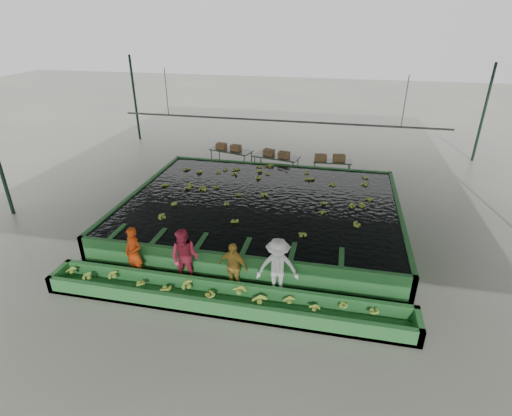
% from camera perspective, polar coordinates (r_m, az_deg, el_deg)
% --- Properties ---
extents(ground, '(80.00, 80.00, 0.00)m').
position_cam_1_polar(ground, '(13.95, -0.44, -4.58)').
color(ground, gray).
rests_on(ground, ground).
extents(shed_roof, '(20.00, 22.00, 0.04)m').
position_cam_1_polar(shed_roof, '(12.20, -0.52, 16.10)').
color(shed_roof, gray).
rests_on(shed_roof, shed_posts).
extents(shed_posts, '(20.00, 22.00, 5.00)m').
position_cam_1_polar(shed_posts, '(12.87, -0.47, 5.06)').
color(shed_posts, black).
rests_on(shed_posts, ground).
extents(flotation_tank, '(10.00, 8.00, 0.90)m').
position_cam_1_polar(flotation_tank, '(15.03, 0.81, -0.26)').
color(flotation_tank, '#2D7534').
rests_on(flotation_tank, ground).
extents(tank_water, '(9.70, 7.70, 0.00)m').
position_cam_1_polar(tank_water, '(14.86, 0.82, 1.13)').
color(tank_water, black).
rests_on(tank_water, flotation_tank).
extents(sorting_trough, '(10.00, 1.00, 0.50)m').
position_cam_1_polar(sorting_trough, '(10.94, -4.66, -12.82)').
color(sorting_trough, '#2D7534').
rests_on(sorting_trough, ground).
extents(cableway_rail, '(0.08, 0.08, 14.00)m').
position_cam_1_polar(cableway_rail, '(17.42, 3.21, 12.34)').
color(cableway_rail, '#59605B').
rests_on(cableway_rail, shed_roof).
extents(rail_hanger_left, '(0.04, 0.04, 2.00)m').
position_cam_1_polar(rail_hanger_left, '(18.65, -12.67, 15.82)').
color(rail_hanger_left, '#59605B').
rests_on(rail_hanger_left, shed_roof).
extents(rail_hanger_right, '(0.04, 0.04, 2.00)m').
position_cam_1_polar(rail_hanger_right, '(17.17, 20.52, 14.02)').
color(rail_hanger_right, '#59605B').
rests_on(rail_hanger_right, shed_roof).
extents(worker_a, '(0.68, 0.54, 1.61)m').
position_cam_1_polar(worker_a, '(12.26, -17.05, -6.15)').
color(worker_a, '#EC4310').
rests_on(worker_a, ground).
extents(worker_b, '(0.86, 0.68, 1.74)m').
position_cam_1_polar(worker_b, '(11.59, -10.16, -6.95)').
color(worker_b, '#DC3455').
rests_on(worker_b, ground).
extents(worker_c, '(0.95, 0.57, 1.51)m').
position_cam_1_polar(worker_c, '(11.24, -3.31, -8.37)').
color(worker_c, gold).
rests_on(worker_c, ground).
extents(worker_d, '(1.25, 0.85, 1.78)m').
position_cam_1_polar(worker_d, '(10.95, 3.10, -8.57)').
color(worker_d, white).
rests_on(worker_d, ground).
extents(packing_table_left, '(2.28, 1.39, 0.97)m').
position_cam_1_polar(packing_table_left, '(20.41, -3.54, 7.02)').
color(packing_table_left, '#59605B').
rests_on(packing_table_left, ground).
extents(packing_table_mid, '(2.29, 1.28, 0.98)m').
position_cam_1_polar(packing_table_mid, '(19.42, 2.90, 6.06)').
color(packing_table_mid, '#59605B').
rests_on(packing_table_mid, ground).
extents(packing_table_right, '(1.84, 0.83, 0.82)m').
position_cam_1_polar(packing_table_right, '(19.57, 10.75, 5.54)').
color(packing_table_right, '#59605B').
rests_on(packing_table_right, ground).
extents(box_stack_left, '(1.34, 0.58, 0.28)m').
position_cam_1_polar(box_stack_left, '(20.27, -3.94, 8.33)').
color(box_stack_left, olive).
rests_on(box_stack_left, packing_table_left).
extents(box_stack_mid, '(1.34, 0.69, 0.28)m').
position_cam_1_polar(box_stack_mid, '(19.21, 2.91, 7.39)').
color(box_stack_mid, olive).
rests_on(box_stack_mid, packing_table_mid).
extents(box_stack_right, '(1.46, 0.65, 0.30)m').
position_cam_1_polar(box_stack_right, '(19.37, 10.48, 6.63)').
color(box_stack_right, olive).
rests_on(box_stack_right, packing_table_right).
extents(floating_bananas, '(8.18, 5.57, 0.11)m').
position_cam_1_polar(floating_bananas, '(15.58, 1.40, 2.34)').
color(floating_bananas, '#A9C540').
rests_on(floating_bananas, tank_water).
extents(trough_bananas, '(8.66, 0.58, 0.12)m').
position_cam_1_polar(trough_bananas, '(10.85, -4.69, -12.20)').
color(trough_bananas, '#A9C540').
rests_on(trough_bananas, sorting_trough).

